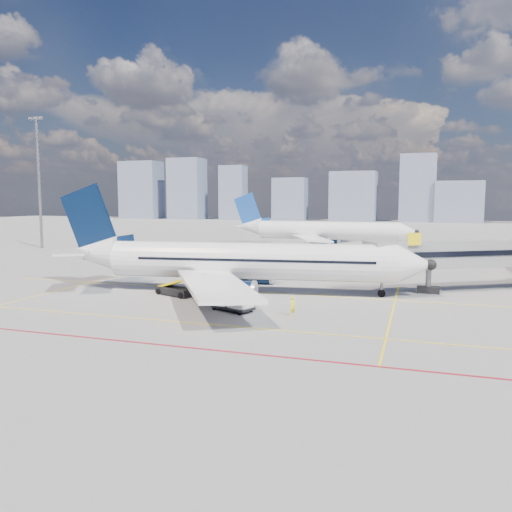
{
  "coord_description": "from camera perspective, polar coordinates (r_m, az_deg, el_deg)",
  "views": [
    {
      "loc": [
        15.87,
        -40.34,
        9.43
      ],
      "look_at": [
        0.77,
        5.89,
        4.0
      ],
      "focal_mm": 35.0,
      "sensor_mm": 36.0,
      "label": 1
    }
  ],
  "objects": [
    {
      "name": "ground",
      "position": [
        44.36,
        -3.33,
        -5.91
      ],
      "size": [
        420.0,
        420.0,
        0.0
      ],
      "primitive_type": "plane",
      "color": "gray",
      "rests_on": "ground"
    },
    {
      "name": "apron_markings",
      "position": [
        41.06,
        -6.1,
        -6.94
      ],
      "size": [
        90.0,
        35.12,
        0.01
      ],
      "color": "yellow",
      "rests_on": "ground"
    },
    {
      "name": "jet_bridge",
      "position": [
        58.04,
        25.55,
        0.12
      ],
      "size": [
        23.55,
        15.78,
        6.3
      ],
      "color": "gray",
      "rests_on": "ground"
    },
    {
      "name": "floodlight_mast_nw",
      "position": [
        107.21,
        -23.56,
        8.07
      ],
      "size": [
        3.2,
        0.61,
        25.45
      ],
      "color": "slate",
      "rests_on": "ground"
    },
    {
      "name": "distant_skyline",
      "position": [
        231.86,
        11.63,
        6.94
      ],
      "size": [
        255.88,
        15.41,
        30.33
      ],
      "color": "slate",
      "rests_on": "ground"
    },
    {
      "name": "main_aircraft",
      "position": [
        51.08,
        -2.43,
        -0.62
      ],
      "size": [
        38.71,
        33.59,
        11.34
      ],
      "rotation": [
        0.0,
        0.0,
        0.14
      ],
      "color": "white",
      "rests_on": "ground"
    },
    {
      "name": "second_aircraft",
      "position": [
        103.58,
        7.29,
        2.89
      ],
      "size": [
        38.53,
        33.57,
        11.23
      ],
      "rotation": [
        0.0,
        0.0,
        -0.02
      ],
      "color": "white",
      "rests_on": "ground"
    },
    {
      "name": "baggage_tug",
      "position": [
        44.34,
        -2.48,
        -5.08
      ],
      "size": [
        2.17,
        1.77,
        1.33
      ],
      "rotation": [
        0.0,
        0.0,
        -0.39
      ],
      "color": "white",
      "rests_on": "ground"
    },
    {
      "name": "cargo_dolly",
      "position": [
        42.78,
        -2.73,
        -4.81
      ],
      "size": [
        4.15,
        2.97,
        2.08
      ],
      "rotation": [
        0.0,
        0.0,
        -0.38
      ],
      "color": "black",
      "rests_on": "ground"
    },
    {
      "name": "belt_loader",
      "position": [
        50.28,
        -9.11,
        -3.77
      ],
      "size": [
        6.17,
        3.47,
        2.51
      ],
      "rotation": [
        0.0,
        0.0,
        -0.37
      ],
      "color": "black",
      "rests_on": "ground"
    },
    {
      "name": "ramp_worker",
      "position": [
        41.13,
        4.23,
        -5.75
      ],
      "size": [
        0.59,
        0.7,
        1.62
      ],
      "primitive_type": "imported",
      "rotation": [
        0.0,
        0.0,
        1.16
      ],
      "color": "#FDFF1A",
      "rests_on": "ground"
    }
  ]
}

